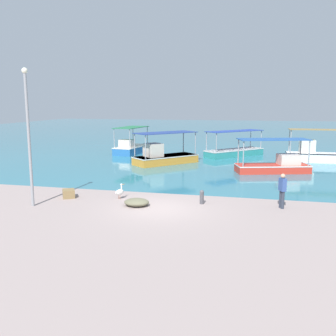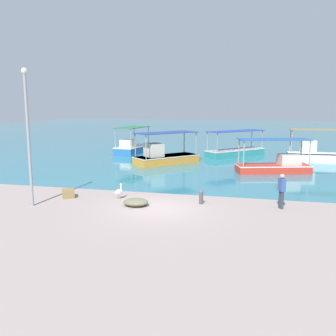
{
  "view_description": "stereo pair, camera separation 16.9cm",
  "coord_description": "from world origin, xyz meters",
  "views": [
    {
      "loc": [
        4.34,
        -16.79,
        5.01
      ],
      "look_at": [
        -0.95,
        5.92,
        0.93
      ],
      "focal_mm": 40.0,
      "sensor_mm": 36.0,
      "label": 1
    },
    {
      "loc": [
        4.51,
        -16.75,
        5.01
      ],
      "look_at": [
        -0.95,
        5.92,
        0.93
      ],
      "focal_mm": 40.0,
      "sensor_mm": 36.0,
      "label": 2
    }
  ],
  "objects": [
    {
      "name": "fisherman_standing",
      "position": [
        5.71,
        1.41,
        0.91
      ],
      "size": [
        0.37,
        0.46,
        1.69
      ],
      "color": "#2E3442",
      "rests_on": "ground"
    },
    {
      "name": "fishing_boat_near_right",
      "position": [
        9.87,
        16.78,
        0.69
      ],
      "size": [
        6.14,
        1.61,
        2.81
      ],
      "color": "white",
      "rests_on": "harbor_water"
    },
    {
      "name": "harbor_water",
      "position": [
        0.0,
        48.0,
        0.0
      ],
      "size": [
        110.0,
        90.0,
        0.0
      ],
      "primitive_type": "cube",
      "color": "teal",
      "rests_on": "ground"
    },
    {
      "name": "lamp_post",
      "position": [
        -6.17,
        -0.95,
        3.67
      ],
      "size": [
        0.28,
        0.28,
        6.61
      ],
      "color": "gray",
      "rests_on": "ground"
    },
    {
      "name": "mooring_bollard",
      "position": [
        1.86,
        1.31,
        0.38
      ],
      "size": [
        0.22,
        0.22,
        0.71
      ],
      "color": "#47474C",
      "rests_on": "ground"
    },
    {
      "name": "fishing_boat_far_left",
      "position": [
        -2.98,
        12.99,
        0.64
      ],
      "size": [
        5.15,
        5.35,
        2.6
      ],
      "color": "orange",
      "rests_on": "harbor_water"
    },
    {
      "name": "ground",
      "position": [
        0.0,
        0.0,
        0.0
      ],
      "size": [
        120.0,
        120.0,
        0.0
      ],
      "primitive_type": "plane",
      "color": "gray"
    },
    {
      "name": "fishing_boat_center",
      "position": [
        5.84,
        11.1,
        0.56
      ],
      "size": [
        5.53,
        3.18,
        2.44
      ],
      "color": "red",
      "rests_on": "harbor_water"
    },
    {
      "name": "fishing_boat_near_left",
      "position": [
        -7.69,
        18.54,
        0.6
      ],
      "size": [
        2.59,
        4.8,
        2.63
      ],
      "color": "#2967AB",
      "rests_on": "harbor_water"
    },
    {
      "name": "pelican",
      "position": [
        -2.5,
        1.31,
        0.38
      ],
      "size": [
        0.47,
        0.78,
        0.8
      ],
      "color": "#E0997A",
      "rests_on": "ground"
    },
    {
      "name": "fishing_boat_outer",
      "position": [
        2.47,
        18.93,
        0.5
      ],
      "size": [
        5.49,
        5.65,
        2.41
      ],
      "color": "teal",
      "rests_on": "harbor_water"
    },
    {
      "name": "cargo_crate",
      "position": [
        -5.26,
        0.95,
        0.22
      ],
      "size": [
        0.9,
        0.95,
        0.43
      ],
      "primitive_type": "cube",
      "rotation": [
        0.0,
        0.0,
        2.11
      ],
      "color": "olive",
      "rests_on": "ground"
    },
    {
      "name": "net_pile",
      "position": [
        -1.21,
        0.22,
        0.18
      ],
      "size": [
        1.24,
        1.05,
        0.36
      ],
      "primitive_type": "ellipsoid",
      "color": "#66644B",
      "rests_on": "ground"
    }
  ]
}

